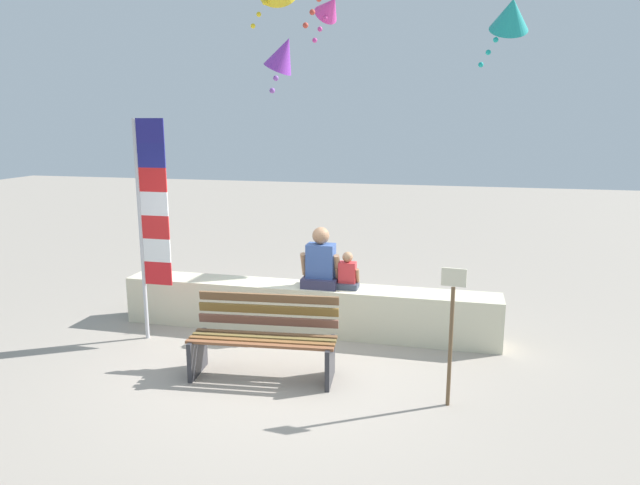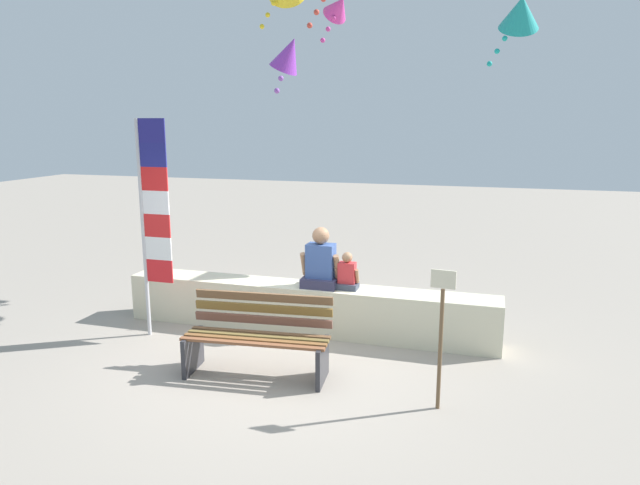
% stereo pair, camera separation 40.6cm
% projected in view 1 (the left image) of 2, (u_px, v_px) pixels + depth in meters
% --- Properties ---
extents(ground_plane, '(40.00, 40.00, 0.00)m').
position_uv_depth(ground_plane, '(283.00, 362.00, 6.84)').
color(ground_plane, gray).
extents(seawall_ledge, '(5.13, 0.52, 0.65)m').
position_uv_depth(seawall_ledge, '(306.00, 308.00, 7.82)').
color(seawall_ledge, beige).
rests_on(seawall_ledge, ground).
extents(park_bench, '(1.68, 0.76, 0.88)m').
position_uv_depth(park_bench, '(264.00, 339.00, 6.44)').
color(park_bench, brown).
rests_on(park_bench, ground).
extents(person_adult, '(0.53, 0.39, 0.81)m').
position_uv_depth(person_adult, '(321.00, 264.00, 7.63)').
color(person_adult, '#2F2F4B').
rests_on(person_adult, seawall_ledge).
extents(person_child, '(0.32, 0.24, 0.49)m').
position_uv_depth(person_child, '(347.00, 274.00, 7.57)').
color(person_child, '#383F51').
rests_on(person_child, seawall_ledge).
extents(flag_banner, '(0.42, 0.05, 2.85)m').
position_uv_depth(flag_banner, '(149.00, 214.00, 7.24)').
color(flag_banner, '#B7B7BC').
rests_on(flag_banner, ground).
extents(kite_magenta, '(0.67, 0.67, 0.85)m').
position_uv_depth(kite_magenta, '(330.00, 7.00, 9.37)').
color(kite_magenta, '#DB3D9E').
extents(kite_purple, '(0.71, 0.63, 0.89)m').
position_uv_depth(kite_purple, '(283.00, 54.00, 8.47)').
color(kite_purple, purple).
extents(kite_teal, '(0.77, 0.81, 1.12)m').
position_uv_depth(kite_teal, '(511.00, 15.00, 8.60)').
color(kite_teal, teal).
extents(sign_post, '(0.24, 0.05, 1.43)m').
position_uv_depth(sign_post, '(451.00, 327.00, 5.64)').
color(sign_post, brown).
rests_on(sign_post, ground).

